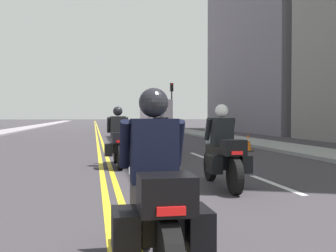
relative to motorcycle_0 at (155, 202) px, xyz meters
name	(u,v)px	position (x,y,z in m)	size (l,w,h in m)	color
ground_plane	(97,128)	(-0.21, 44.27, -0.65)	(264.00, 264.00, 0.00)	#39353A
sidewalk_left	(27,128)	(-7.93, 44.27, -0.59)	(2.23, 144.00, 0.12)	gray
sidewalk_right	(163,127)	(7.52, 44.27, -0.59)	(2.23, 144.00, 0.12)	gray
centreline_yellow_inner	(96,128)	(-0.33, 44.27, -0.65)	(0.12, 132.00, 0.01)	yellow
centreline_yellow_outer	(98,128)	(-0.09, 44.27, -0.65)	(0.12, 132.00, 0.01)	yellow
lane_dashes_white	(146,136)	(3.10, 25.27, -0.65)	(0.14, 56.40, 0.01)	silver
building_right_1	(275,5)	(15.43, 30.79, 10.69)	(7.35, 17.88, 22.69)	slate
motorcycle_0	(155,202)	(0.00, 0.00, 0.00)	(0.76, 2.16, 1.63)	black
motorcycle_1	(223,154)	(1.93, 4.06, 0.00)	(0.77, 2.30, 1.62)	black
motorcycle_2	(118,143)	(0.14, 7.72, 0.01)	(0.77, 2.28, 1.65)	black
motorcycle_3	(161,136)	(1.99, 11.69, 0.00)	(0.78, 2.22, 1.61)	black
traffic_cone_0	(224,139)	(5.37, 14.41, -0.33)	(0.30, 0.30, 0.65)	black
traffic_cone_1	(248,142)	(5.48, 11.80, -0.31)	(0.36, 0.36, 0.70)	black
traffic_light_far	(172,98)	(6.81, 34.73, 2.50)	(0.28, 0.38, 4.54)	black
parked_truck	(155,117)	(5.01, 33.74, 0.62)	(2.20, 6.50, 2.80)	beige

